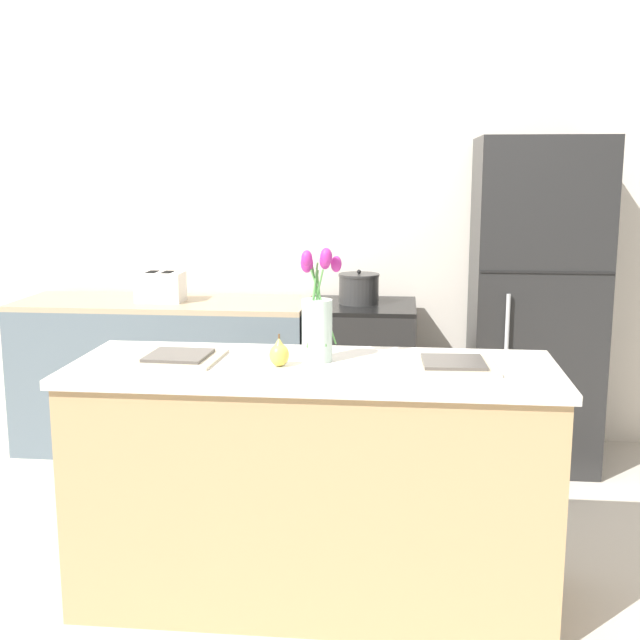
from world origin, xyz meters
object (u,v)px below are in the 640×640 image
object	(u,v)px
plate_setting_left	(179,357)
cooking_pot	(359,289)
flower_vase	(317,318)
toaster	(160,287)
stove_range	(362,380)
pear_figurine	(279,353)
refrigerator	(535,304)
plate_setting_right	(453,364)

from	to	relation	value
plate_setting_left	cooking_pot	bearing A→B (deg)	69.71
flower_vase	toaster	distance (m)	1.85
stove_range	toaster	size ratio (longest dim) A/B	3.15
stove_range	flower_vase	world-z (taller)	flower_vase
flower_vase	toaster	xyz separation A→B (m)	(-1.07, 1.51, -0.12)
flower_vase	pear_figurine	bearing A→B (deg)	-143.67
stove_range	toaster	bearing A→B (deg)	-178.42
stove_range	plate_setting_left	bearing A→B (deg)	-111.21
plate_setting_left	cooking_pot	world-z (taller)	cooking_pot
plate_setting_left	refrigerator	bearing A→B (deg)	45.33
pear_figurine	plate_setting_right	distance (m)	0.64
stove_range	refrigerator	world-z (taller)	refrigerator
toaster	plate_setting_left	bearing A→B (deg)	-70.63
stove_range	plate_setting_left	distance (m)	1.76
cooking_pot	stove_range	bearing A→B (deg)	-36.16
pear_figurine	refrigerator	bearing A→B (deg)	54.50
plate_setting_left	flower_vase	bearing A→B (deg)	4.04
toaster	cooking_pot	size ratio (longest dim) A/B	1.21
refrigerator	plate_setting_left	world-z (taller)	refrigerator
stove_range	plate_setting_right	distance (m)	1.71
refrigerator	flower_vase	size ratio (longest dim) A/B	4.18
plate_setting_right	pear_figurine	bearing A→B (deg)	-174.75
plate_setting_left	cooking_pot	size ratio (longest dim) A/B	1.40
plate_setting_left	toaster	xyz separation A→B (m)	(-0.54, 1.55, 0.04)
plate_setting_left	plate_setting_right	size ratio (longest dim) A/B	1.00
stove_range	cooking_pot	size ratio (longest dim) A/B	3.81
stove_range	flower_vase	xyz separation A→B (m)	(-0.09, -1.54, 0.64)
refrigerator	pear_figurine	xyz separation A→B (m)	(-1.17, -1.64, 0.07)
stove_range	refrigerator	distance (m)	1.05
refrigerator	pear_figurine	size ratio (longest dim) A/B	14.96
stove_range	toaster	world-z (taller)	toaster
flower_vase	toaster	size ratio (longest dim) A/B	1.54
plate_setting_right	cooking_pot	bearing A→B (deg)	105.27
toaster	plate_setting_right	bearing A→B (deg)	-44.59
toaster	stove_range	bearing A→B (deg)	1.58
flower_vase	cooking_pot	world-z (taller)	flower_vase
flower_vase	cooking_pot	bearing A→B (deg)	87.53
cooking_pot	plate_setting_right	bearing A→B (deg)	-74.73
refrigerator	flower_vase	bearing A→B (deg)	-123.96
plate_setting_left	plate_setting_right	xyz separation A→B (m)	(1.03, 0.00, 0.00)
flower_vase	toaster	world-z (taller)	flower_vase
cooking_pot	refrigerator	bearing A→B (deg)	-0.94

